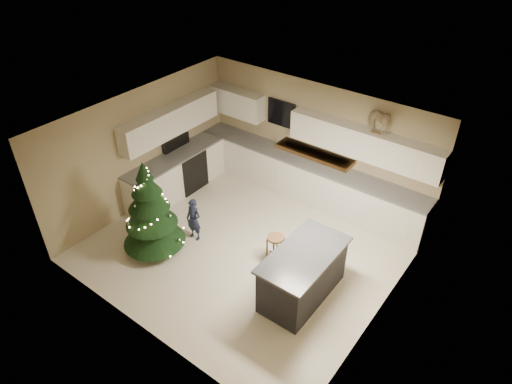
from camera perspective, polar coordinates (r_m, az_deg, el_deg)
ground_plane at (r=9.02m, az=-1.35°, el=-7.02°), size 5.50×5.50×0.00m
room_shell at (r=7.95m, az=-1.38°, el=2.34°), size 5.52×5.02×2.61m
cabinetry at (r=10.06m, az=0.32°, el=3.35°), size 5.50×3.20×2.00m
island at (r=7.87m, az=5.86°, el=-10.17°), size 0.90×1.70×0.95m
bar_stool at (r=8.46m, az=2.44°, el=-6.40°), size 0.31×0.31×0.60m
christmas_tree at (r=8.74m, az=-13.03°, el=-2.83°), size 1.23×1.19×1.97m
toddler at (r=9.05m, az=-7.80°, el=-3.45°), size 0.35×0.24×0.92m
rocking_horse at (r=8.90m, az=15.06°, el=8.67°), size 0.63×0.42×0.51m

